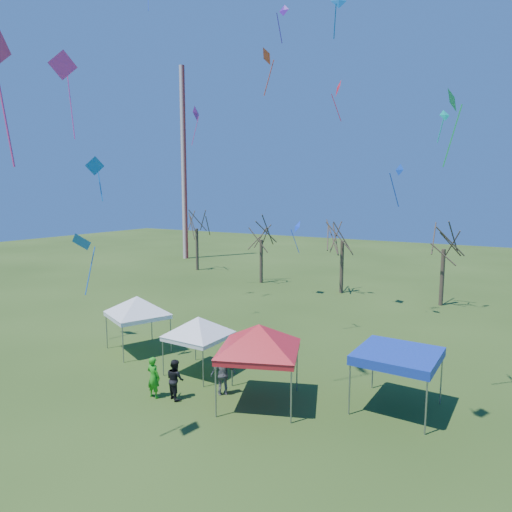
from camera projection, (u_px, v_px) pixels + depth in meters
The scene contains 25 objects.
ground at pixel (188, 410), 18.71m from camera, with size 140.00×140.00×0.00m, color #2A4516.
radio_mast at pixel (184, 165), 60.09m from camera, with size 0.70×0.70×25.00m, color silver.
tree_0 at pixel (196, 213), 51.67m from camera, with size 3.83×3.83×8.44m.
tree_1 at pixel (261, 224), 44.34m from camera, with size 3.42×3.42×7.54m.
tree_2 at pixel (343, 222), 39.79m from camera, with size 3.71×3.71×8.18m.
tree_3 at pixel (445, 229), 35.29m from camera, with size 3.59×3.59×7.91m.
tent_white_west at pixel (137, 300), 25.43m from camera, with size 3.83×3.83×3.62m.
tent_white_mid at pixel (198, 321), 22.28m from camera, with size 3.74×3.74×3.29m.
tent_red at pixel (259, 330), 18.93m from camera, with size 4.22×4.22×3.99m.
tent_blue at pixel (398, 356), 18.52m from camera, with size 3.22×3.22×2.47m.
person_grey at pixel (223, 374), 20.07m from camera, with size 1.09×0.46×1.87m, color slate.
person_dark at pixel (175, 379), 19.69m from camera, with size 0.85×0.66×1.75m, color black.
person_green at pixel (153, 377), 19.79m from camera, with size 0.67×0.44×1.83m, color green.
kite_24 at pixel (267, 57), 25.02m from camera, with size 1.10×1.05×2.66m.
kite_11 at pixel (338, 88), 31.76m from camera, with size 1.06×1.34×2.83m.
kite_1 at pixel (95, 166), 21.92m from camera, with size 0.64×0.99×2.17m.
kite_26 at pixel (283, 11), 32.99m from camera, with size 0.85×0.77×2.55m.
kite_22 at pixel (399, 171), 30.54m from camera, with size 1.01×0.95×2.88m.
kite_13 at pixel (297, 227), 38.70m from camera, with size 1.22×1.22×2.89m.
kite_18 at pixel (338, 2), 19.62m from camera, with size 0.75×0.62×1.88m.
kite_19 at pixel (445, 116), 30.97m from camera, with size 0.82×0.83×2.21m.
kite_17 at pixel (453, 101), 17.66m from camera, with size 0.74×1.09×3.08m.
kite_2 at pixel (196, 114), 40.39m from camera, with size 0.80×1.44×3.51m.
kite_8 at pixel (63, 66), 23.51m from camera, with size 1.02×1.60×4.48m.
kite_14 at pixel (82, 242), 27.01m from camera, with size 1.58×1.21×3.71m.
Camera 1 is at (11.43, -13.74, 8.88)m, focal length 32.00 mm.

